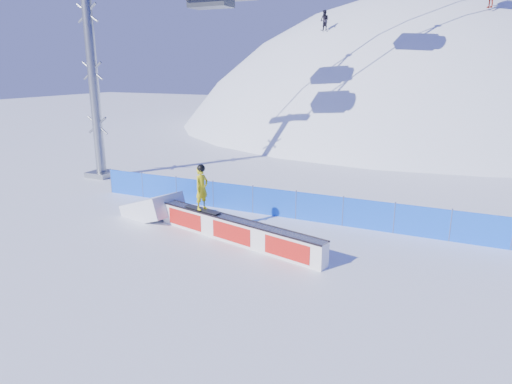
% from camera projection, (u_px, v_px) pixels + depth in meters
% --- Properties ---
extents(ground, '(160.00, 160.00, 0.00)m').
position_uv_depth(ground, '(277.00, 263.00, 14.90)').
color(ground, white).
rests_on(ground, ground).
extents(snow_hill, '(64.00, 64.00, 64.00)m').
position_uv_depth(snow_hill, '(405.00, 270.00, 56.34)').
color(snow_hill, white).
rests_on(snow_hill, ground).
extents(safety_fence, '(22.05, 0.05, 1.30)m').
position_uv_depth(safety_fence, '(319.00, 208.00, 18.67)').
color(safety_fence, blue).
rests_on(safety_fence, ground).
extents(rail_box, '(7.42, 2.30, 0.90)m').
position_uv_depth(rail_box, '(236.00, 231.00, 16.58)').
color(rail_box, white).
rests_on(rail_box, ground).
extents(snow_ramp, '(2.89, 2.18, 1.61)m').
position_uv_depth(snow_ramp, '(153.00, 217.00, 19.54)').
color(snow_ramp, white).
rests_on(snow_ramp, ground).
extents(snowboarder, '(1.74, 0.71, 1.79)m').
position_uv_depth(snowboarder, '(202.00, 188.00, 17.25)').
color(snowboarder, black).
rests_on(snowboarder, rail_box).
extents(distant_skiers, '(21.51, 9.32, 6.77)m').
position_uv_depth(distant_skiers, '(444.00, 2.00, 37.64)').
color(distant_skiers, black).
rests_on(distant_skiers, ground).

